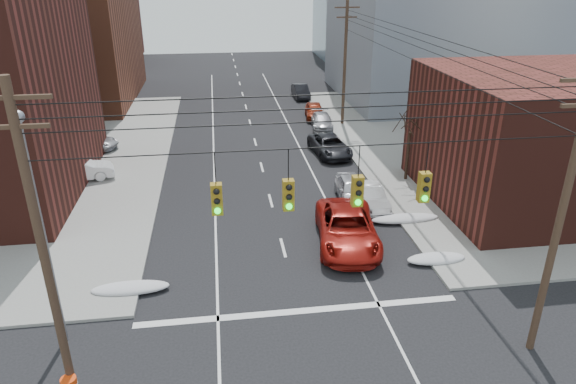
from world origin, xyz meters
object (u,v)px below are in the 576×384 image
object	(u,v)px
red_pickup	(347,228)
parked_car_f	(301,91)
parked_car_a	(352,189)
lot_car_b	(91,141)
parked_car_c	(330,146)
parked_car_b	(371,196)
parked_car_e	(314,111)
lot_car_d	(33,163)
parked_car_d	(322,121)
lot_car_a	(79,170)

from	to	relation	value
red_pickup	parked_car_f	xyz separation A→B (m)	(2.98, 33.25, -0.18)
parked_car_a	parked_car_f	xyz separation A→B (m)	(1.31, 27.86, -0.02)
lot_car_b	parked_car_c	bearing A→B (deg)	-80.45
parked_car_c	lot_car_b	world-z (taller)	parked_car_c
parked_car_b	lot_car_b	world-z (taller)	lot_car_b
red_pickup	parked_car_e	xyz separation A→B (m)	(2.93, 24.68, -0.18)
parked_car_a	parked_car_f	world-z (taller)	parked_car_a
parked_car_f	red_pickup	bearing A→B (deg)	-95.98
lot_car_d	parked_car_c	bearing A→B (deg)	-79.25
parked_car_c	lot_car_d	xyz separation A→B (m)	(-21.63, -1.40, 0.19)
red_pickup	lot_car_d	world-z (taller)	red_pickup
parked_car_d	lot_car_a	xyz separation A→B (m)	(-19.01, -10.39, 0.25)
parked_car_a	parked_car_e	distance (m)	19.34
lot_car_d	parked_car_e	bearing A→B (deg)	-54.76
parked_car_b	parked_car_f	bearing A→B (deg)	87.72
parked_car_d	lot_car_a	world-z (taller)	lot_car_a
parked_car_a	lot_car_d	distance (m)	22.38
parked_car_b	parked_car_f	xyz separation A→B (m)	(0.39, 28.90, 0.07)
parked_car_c	parked_car_e	distance (m)	10.64
red_pickup	lot_car_b	world-z (taller)	red_pickup
parked_car_d	parked_car_c	bearing A→B (deg)	-89.73
parked_car_b	lot_car_b	size ratio (longest dim) A/B	0.91
parked_car_a	lot_car_a	bearing A→B (deg)	166.21
parked_car_f	lot_car_a	distance (m)	29.34
parked_car_a	lot_car_b	world-z (taller)	parked_car_a
parked_car_b	parked_car_e	distance (m)	20.34
parked_car_c	parked_car_f	distance (m)	19.20
red_pickup	parked_car_f	bearing A→B (deg)	92.46
red_pickup	parked_car_d	distance (m)	21.49
red_pickup	parked_car_f	distance (m)	33.38
parked_car_a	parked_car_e	size ratio (longest dim) A/B	1.02
parked_car_f	lot_car_b	bearing A→B (deg)	-142.41
parked_car_d	parked_car_e	distance (m)	3.40
parked_car_b	parked_car_c	bearing A→B (deg)	91.12
parked_car_a	red_pickup	bearing A→B (deg)	-103.81
parked_car_f	lot_car_b	world-z (taller)	parked_car_f
lot_car_a	parked_car_b	bearing A→B (deg)	-122.27
parked_car_f	lot_car_d	distance (m)	30.47
parked_car_b	lot_car_a	bearing A→B (deg)	159.12
parked_car_d	parked_car_e	xyz separation A→B (m)	(-0.05, 3.40, 0.09)
parked_car_a	lot_car_b	distance (m)	22.05
parked_car_b	parked_car_c	world-z (taller)	parked_car_c
parked_car_b	lot_car_b	distance (m)	23.39
lot_car_d	parked_car_a	bearing A→B (deg)	-101.96
parked_car_a	parked_car_c	xyz separation A→B (m)	(0.47, 8.69, -0.02)
parked_car_c	parked_car_e	bearing A→B (deg)	79.56
parked_car_b	parked_car_d	size ratio (longest dim) A/B	0.89
lot_car_b	lot_car_d	distance (m)	5.77
red_pickup	lot_car_a	distance (m)	19.38
lot_car_b	parked_car_a	bearing A→B (deg)	-103.45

